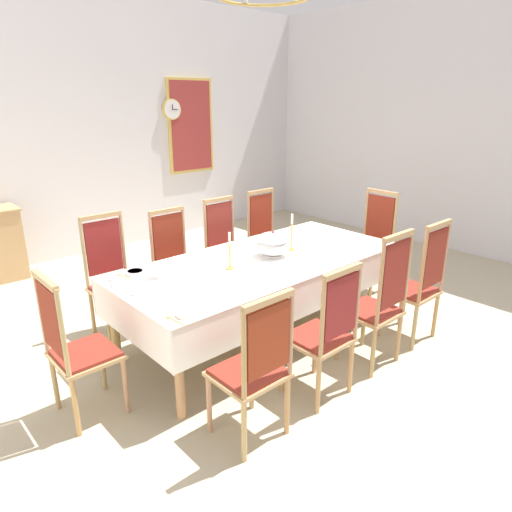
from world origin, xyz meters
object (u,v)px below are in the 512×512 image
(dining_table, at_px, (262,267))
(chair_south_c, at_px, (379,301))
(bowl_near_right, at_px, (135,272))
(candlestick_west, at_px, (230,255))
(chair_south_b, at_px, (325,331))
(chair_head_east, at_px, (372,241))
(framed_painting, at_px, (191,126))
(chair_north_b, at_px, (176,261))
(chair_south_d, at_px, (419,282))
(bowl_near_left, at_px, (187,313))
(spoon_primary, at_px, (171,318))
(chair_south_a, at_px, (254,366))
(chair_north_c, at_px, (226,247))
(chair_north_d, at_px, (267,236))
(chair_head_west, at_px, (75,346))
(mounted_clock, at_px, (172,109))
(spoon_secondary, at_px, (121,276))
(chair_north_a, at_px, (112,276))
(candlestick_east, at_px, (292,236))
(soup_tureen, at_px, (273,244))

(dining_table, xyz_separation_m, chair_south_c, (0.37, -1.01, -0.11))
(bowl_near_right, bearing_deg, candlestick_west, -34.05)
(candlestick_west, bearing_deg, chair_south_b, -85.46)
(chair_head_east, xyz_separation_m, framed_painting, (-0.07, 3.53, 1.16))
(chair_south_b, height_order, chair_north_b, chair_north_b)
(candlestick_west, bearing_deg, chair_south_d, -35.87)
(bowl_near_left, bearing_deg, spoon_primary, 165.98)
(chair_south_a, distance_m, chair_north_b, 2.12)
(chair_north_c, distance_m, bowl_near_left, 2.16)
(chair_north_d, relative_size, chair_head_west, 1.02)
(chair_south_c, bearing_deg, framed_painting, 73.87)
(chair_north_c, bearing_deg, chair_south_c, 90.00)
(chair_north_d, distance_m, chair_head_east, 1.25)
(chair_north_d, relative_size, mounted_clock, 3.58)
(chair_head_west, xyz_separation_m, spoon_secondary, (0.60, 0.47, 0.22))
(chair_head_west, height_order, chair_head_east, chair_head_east)
(chair_south_b, xyz_separation_m, bowl_near_left, (-0.86, 0.51, 0.24))
(chair_south_c, relative_size, chair_south_d, 1.03)
(framed_painting, bearing_deg, chair_north_a, -136.75)
(chair_north_a, xyz_separation_m, bowl_near_left, (-0.16, -1.50, 0.21))
(chair_south_c, relative_size, chair_north_d, 1.06)
(candlestick_west, bearing_deg, chair_north_a, 121.53)
(chair_south_a, distance_m, mounted_clock, 5.29)
(bowl_near_left, bearing_deg, chair_north_d, 34.64)
(chair_south_d, distance_m, candlestick_west, 1.75)
(framed_painting, bearing_deg, chair_head_east, -88.84)
(chair_north_c, bearing_deg, framed_painting, -117.44)
(chair_north_a, height_order, chair_south_c, chair_south_c)
(chair_north_b, relative_size, spoon_primary, 6.19)
(candlestick_east, distance_m, mounted_clock, 3.81)
(chair_south_b, height_order, chair_head_west, chair_head_west)
(framed_painting, bearing_deg, dining_table, -115.53)
(dining_table, relative_size, chair_south_c, 2.26)
(chair_head_east, bearing_deg, chair_south_d, 143.47)
(chair_head_east, xyz_separation_m, soup_tureen, (-1.63, -0.00, 0.31))
(bowl_near_left, bearing_deg, spoon_secondary, 89.52)
(chair_south_d, height_order, bowl_near_right, chair_south_d)
(mounted_clock, bearing_deg, framed_painting, 1.52)
(candlestick_east, bearing_deg, framed_painting, 69.69)
(chair_north_b, xyz_separation_m, chair_south_c, (0.67, -2.01, 0.03))
(chair_south_a, height_order, bowl_near_right, chair_south_a)
(chair_north_b, bearing_deg, chair_north_a, -0.30)
(bowl_near_left, xyz_separation_m, mounted_clock, (2.49, 4.02, 1.21))
(chair_north_c, bearing_deg, chair_south_d, 107.61)
(chair_north_b, height_order, mounted_clock, mounted_clock)
(spoon_secondary, bearing_deg, bowl_near_left, -101.75)
(chair_north_b, height_order, bowl_near_left, chair_north_b)
(chair_north_d, bearing_deg, candlestick_east, 57.78)
(chair_north_c, xyz_separation_m, candlestick_west, (-0.75, -1.00, 0.34))
(chair_south_a, relative_size, chair_head_east, 0.92)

